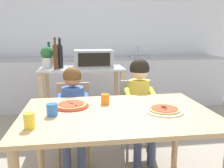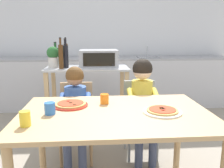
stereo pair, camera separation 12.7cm
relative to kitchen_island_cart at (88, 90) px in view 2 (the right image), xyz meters
The scene contains 20 objects.
ground_plane 0.68m from the kitchen_island_cart, 37.85° to the right, with size 11.82×11.82×0.00m, color gray.
back_wall_tiled 1.82m from the kitchen_island_cart, 81.70° to the left, with size 5.37×0.12×2.70m.
kitchen_counter 1.27m from the kitchen_island_cart, 78.96° to the left, with size 4.84×0.60×1.10m.
kitchen_island_cart is the anchor object (origin of this frame).
toaster_oven 0.44m from the kitchen_island_cart, ahead, with size 0.49×0.35×0.21m.
bottle_brown_beer 0.53m from the kitchen_island_cart, 166.57° to the right, with size 0.07×0.07×0.36m.
bottle_slim_sauce 0.55m from the kitchen_island_cart, 158.76° to the left, with size 0.05×0.05×0.37m.
bottle_dark_olive_oil 0.61m from the kitchen_island_cart, 165.41° to the left, with size 0.07×0.07×0.32m.
bottle_squat_spirits 0.57m from the kitchen_island_cart, 155.60° to the right, with size 0.06×0.06×0.38m.
potted_herb_plant 0.62m from the kitchen_island_cart, behind, with size 0.15×0.15×0.26m.
dining_table 1.39m from the kitchen_island_cart, 80.05° to the right, with size 1.42×0.94×0.76m.
dining_chair_left 0.66m from the kitchen_island_cart, 99.44° to the right, with size 0.36×0.36×0.81m.
dining_chair_right 0.84m from the kitchen_island_cart, 45.18° to the right, with size 0.36×0.36×0.81m.
child_in_blue_striped_shirt 0.77m from the kitchen_island_cart, 97.93° to the right, with size 0.32×0.42×0.99m.
child_in_yellow_shirt 0.92m from the kitchen_island_cart, 50.23° to the right, with size 0.32×0.42×1.06m.
pizza_plate_red_rimmed 1.21m from the kitchen_island_cart, 95.09° to the right, with size 0.28×0.28×0.03m.
pizza_plate_white 1.54m from the kitchen_island_cart, 67.37° to the right, with size 0.28×0.28×0.03m.
drinking_cup_blue 1.42m from the kitchen_island_cart, 99.65° to the right, with size 0.08×0.08×0.09m, color blue.
drinking_cup_yellow 1.65m from the kitchen_island_cart, 102.31° to the right, with size 0.07×0.07×0.10m, color yellow.
drinking_cup_orange 1.18m from the kitchen_island_cart, 81.50° to the right, with size 0.07×0.07×0.08m, color orange.
Camera 2 is at (-0.15, -1.67, 1.33)m, focal length 37.78 mm.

